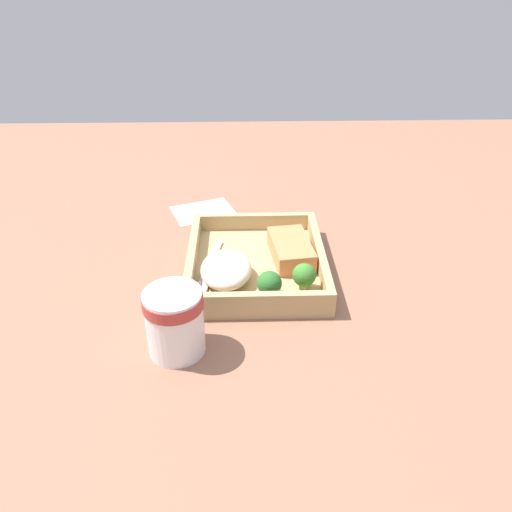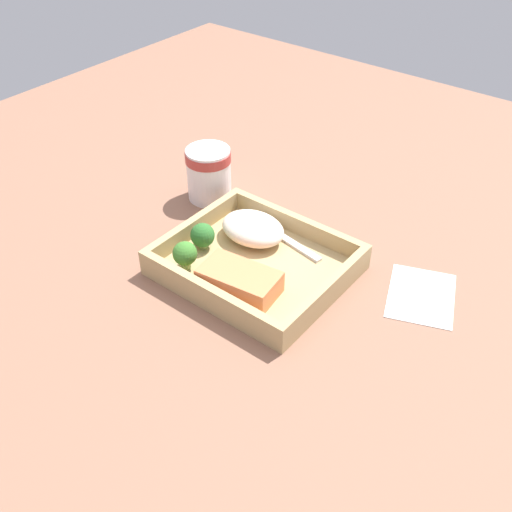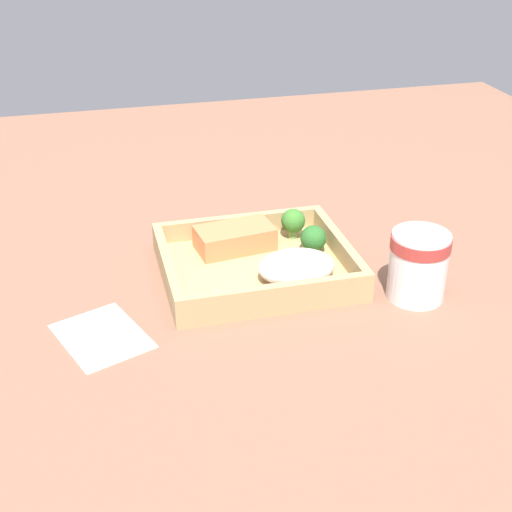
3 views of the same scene
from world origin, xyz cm
name	(u,v)px [view 1 (image 1 of 3)]	position (x,y,z in cm)	size (l,w,h in cm)	color
ground_plane	(256,276)	(0.00, 0.00, -1.00)	(160.00, 160.00, 2.00)	#875C47
takeout_tray	(256,267)	(0.00, 0.00, 0.60)	(24.81, 21.25, 1.20)	tan
tray_rim	(256,257)	(0.00, 0.00, 2.60)	(24.81, 21.25, 2.80)	tan
salmon_fillet	(291,250)	(-1.59, 5.62, 2.80)	(10.56, 5.83, 3.19)	#EB7F4D
mashed_potatoes	(226,269)	(4.18, -4.58, 3.01)	(10.03, 7.63, 3.63)	beige
broccoli_floret_1	(269,284)	(8.53, 1.67, 3.34)	(3.58, 3.58, 4.01)	#759752
broccoli_floret_2	(304,276)	(7.19, 6.75, 3.72)	(3.45, 3.45, 4.37)	#75A05A
fork	(207,271)	(2.09, -7.57, 1.42)	(15.85, 4.31, 0.44)	silver
paper_cup	(175,319)	(18.08, -10.54, 4.95)	(7.43, 7.43, 8.86)	white
receipt_slip	(203,211)	(-20.99, -9.69, 0.12)	(8.72, 11.35, 0.24)	white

